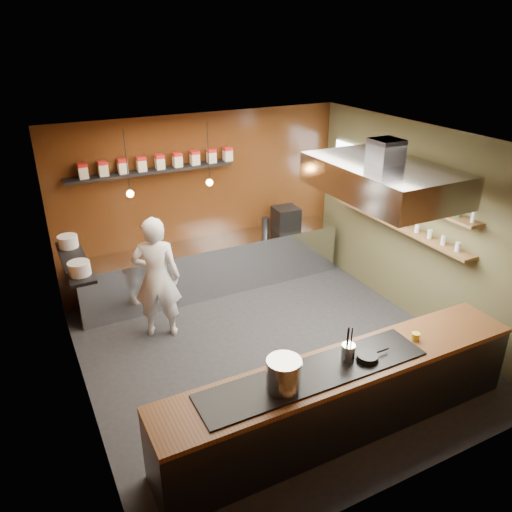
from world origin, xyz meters
TOP-DOWN VIEW (x-y plane):
  - floor at (0.00, 0.00)m, footprint 5.00×5.00m
  - back_wall at (0.00, 2.50)m, footprint 5.00×0.00m
  - left_wall at (-2.50, 0.00)m, footprint 0.00×5.00m
  - right_wall at (2.50, 0.00)m, footprint 0.00×5.00m
  - ceiling at (0.00, 0.00)m, footprint 5.00×5.00m
  - window_pane at (2.45, 1.70)m, footprint 0.00×1.00m
  - prep_counter at (0.00, 2.17)m, footprint 4.60×0.65m
  - pass_counter at (-0.00, -1.60)m, footprint 4.40×0.72m
  - tin_shelf at (-0.90, 2.36)m, footprint 2.60×0.26m
  - plate_shelf at (-2.34, 1.00)m, footprint 0.30×1.40m
  - bottle_shelf_upper at (2.34, 0.30)m, footprint 0.26×2.80m
  - bottle_shelf_lower at (2.34, 0.30)m, footprint 0.26×2.80m
  - extractor_hood at (1.30, -0.40)m, footprint 1.20×2.00m
  - pendant_left at (-1.40, 1.70)m, footprint 0.10×0.10m
  - pendant_right at (-0.20, 1.70)m, footprint 0.10×0.10m
  - storage_tins at (-0.75, 2.36)m, footprint 2.43×0.13m
  - plate_stacks at (-2.34, 1.00)m, footprint 0.26×1.16m
  - bottles at (2.34, 0.30)m, footprint 0.06×2.66m
  - wine_glasses at (2.34, 0.30)m, footprint 0.07×2.37m
  - stockpot_large at (-0.82, -1.66)m, footprint 0.46×0.46m
  - stockpot_small at (-0.75, -1.64)m, footprint 0.37×0.37m
  - utensil_crock at (0.04, -1.57)m, footprint 0.20×0.20m
  - frying_pan at (0.24, -1.67)m, footprint 0.42×0.25m
  - butter_jar at (0.99, -1.60)m, footprint 0.12×0.12m
  - espresso_machine at (1.38, 2.09)m, footprint 0.45×0.44m
  - chef at (-1.25, 1.26)m, footprint 0.80×0.68m

SIDE VIEW (x-z plane):
  - floor at x=0.00m, z-range 0.00..0.00m
  - prep_counter at x=0.00m, z-range 0.00..0.90m
  - pass_counter at x=0.00m, z-range 0.00..0.94m
  - chef at x=-1.25m, z-range 0.00..1.87m
  - butter_jar at x=0.99m, z-range 0.92..1.01m
  - frying_pan at x=0.24m, z-range 0.94..1.00m
  - utensil_crock at x=0.04m, z-range 0.94..1.13m
  - stockpot_small at x=-0.75m, z-range 0.94..1.21m
  - stockpot_large at x=-0.82m, z-range 0.94..1.28m
  - espresso_machine at x=1.38m, z-range 0.90..1.33m
  - bottle_shelf_lower at x=2.34m, z-range 1.43..1.47m
  - back_wall at x=0.00m, z-range -1.00..4.00m
  - left_wall at x=-2.50m, z-range -1.00..4.00m
  - right_wall at x=2.50m, z-range -1.00..4.00m
  - wine_glasses at x=2.34m, z-range 1.47..1.60m
  - plate_shelf at x=-2.34m, z-range 1.53..1.57m
  - plate_stacks at x=-2.34m, z-range 1.57..1.73m
  - window_pane at x=2.45m, z-range 1.40..2.40m
  - bottle_shelf_upper at x=2.34m, z-range 1.90..1.94m
  - bottles at x=2.34m, z-range 1.94..2.18m
  - pendant_left at x=-1.40m, z-range 1.68..2.63m
  - pendant_right at x=-0.20m, z-range 1.68..2.63m
  - tin_shelf at x=-0.90m, z-range 2.18..2.22m
  - storage_tins at x=-0.75m, z-range 2.22..2.44m
  - extractor_hood at x=1.30m, z-range 2.15..2.87m
  - ceiling at x=0.00m, z-range 3.00..3.00m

